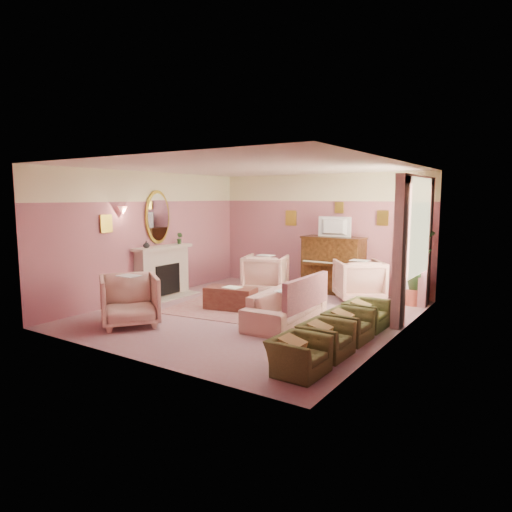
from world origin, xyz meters
The scene contains 48 objects.
floor centered at (0.00, 0.00, 0.00)m, with size 5.50×6.00×0.01m, color gray.
ceiling centered at (0.00, 0.00, 2.80)m, with size 5.50×6.00×0.01m, color beige.
wall_back centered at (0.00, 3.00, 1.40)m, with size 5.50×0.02×2.80m, color #825264.
wall_front centered at (0.00, -3.00, 1.40)m, with size 5.50×0.02×2.80m, color #825264.
wall_left centered at (-2.75, 0.00, 1.40)m, with size 0.02×6.00×2.80m, color #825264.
wall_right centered at (2.75, 0.00, 1.40)m, with size 0.02×6.00×2.80m, color #825264.
picture_rail_band centered at (0.00, 2.99, 2.47)m, with size 5.50×0.01×0.65m, color beige.
stripe_panel centered at (2.73, 1.30, 1.07)m, with size 0.01×3.00×2.15m, color #98AC91.
fireplace_surround centered at (-2.59, 0.20, 0.55)m, with size 0.30×1.40×1.10m, color #BBAC97.
fireplace_inset centered at (-2.49, 0.20, 0.40)m, with size 0.18×0.72×0.68m, color black.
fire_ember centered at (-2.45, 0.20, 0.22)m, with size 0.06×0.54×0.10m, color orange.
mantel_shelf centered at (-2.56, 0.20, 1.12)m, with size 0.40×1.55×0.07m, color #BBAC97.
hearth centered at (-2.39, 0.20, 0.01)m, with size 0.55×1.50×0.02m, color #BBAC97.
mirror_frame centered at (-2.70, 0.20, 1.80)m, with size 0.04×0.72×1.20m, color #AA952A.
mirror_glass centered at (-2.67, 0.20, 1.80)m, with size 0.01×0.60×1.06m, color silver.
sconce_shade centered at (-2.62, -0.85, 1.98)m, with size 0.20×0.20×0.16m, color #FC9076.
piano centered at (0.50, 2.68, 0.65)m, with size 1.40×0.60×1.30m, color #351D0B.
piano_keyshelf centered at (0.50, 2.33, 0.72)m, with size 1.30×0.12×0.06m, color #351D0B.
piano_keys centered at (0.50, 2.33, 0.76)m, with size 1.20×0.08×0.02m, color beige.
piano_top centered at (0.50, 2.68, 1.31)m, with size 1.45×0.65×0.04m, color #351D0B.
television centered at (0.50, 2.63, 1.60)m, with size 0.80×0.12×0.48m, color black.
print_back_left centered at (-0.80, 2.96, 1.72)m, with size 0.30×0.03×0.38m, color #AA952A.
print_back_right centered at (1.55, 2.96, 1.78)m, with size 0.26×0.03×0.34m, color #AA952A.
print_back_mid centered at (0.50, 2.96, 2.00)m, with size 0.22×0.03×0.26m, color #AA952A.
print_left_wall centered at (-2.71, -1.20, 1.72)m, with size 0.03×0.28×0.36m, color #AA952A.
window_blind centered at (2.70, 1.55, 1.70)m, with size 0.03×1.40×1.80m, color silver.
curtain_left centered at (2.62, 0.63, 1.30)m, with size 0.16×0.34×2.60m, color #9C5C65.
curtain_right centered at (2.62, 2.47, 1.30)m, with size 0.16×0.34×2.60m, color #9C5C65.
pelmet centered at (2.62, 1.55, 2.56)m, with size 0.16×2.20×0.16m, color #9C5C65.
mantel_plant centered at (-2.55, 0.75, 1.29)m, with size 0.16×0.16×0.28m, color #2F5228.
mantel_vase centered at (-2.55, -0.30, 1.23)m, with size 0.16×0.16×0.16m, color beige.
area_rug centered at (-0.52, 0.05, 0.01)m, with size 2.50×1.80×0.01m, color #A36864.
coffee_table centered at (-0.57, 0.06, 0.23)m, with size 1.00×0.50×0.45m, color #582C21.
table_paper centered at (-0.52, 0.06, 0.46)m, with size 0.35×0.28×0.01m, color white.
sofa centered at (0.87, -0.20, 0.41)m, with size 0.67×2.01×0.81m, color tan.
sofa_throw centered at (1.27, -0.20, 0.60)m, with size 0.10×1.52×0.56m, color #9C5C65.
floral_armchair_left centered at (-0.85, 1.84, 0.50)m, with size 0.95×0.95×0.99m, color tan.
floral_armchair_right centered at (1.31, 2.23, 0.50)m, with size 0.95×0.95×0.99m, color tan.
floral_armchair_front centered at (-1.36, -1.84, 0.50)m, with size 0.95×0.95×0.99m, color tan.
olive_chair_a centered at (2.18, -2.18, 0.32)m, with size 0.52×0.74×0.64m, color #4F5529.
olive_chair_b centered at (2.18, -1.36, 0.32)m, with size 0.52×0.74×0.64m, color #4F5529.
olive_chair_c centered at (2.18, -0.54, 0.32)m, with size 0.52×0.74×0.64m, color #4F5529.
olive_chair_d centered at (2.18, 0.28, 0.32)m, with size 0.52×0.74×0.64m, color #4F5529.
side_table centered at (2.24, 2.59, 0.35)m, with size 0.52×0.52×0.70m, color silver.
side_plant_big centered at (2.24, 2.59, 0.87)m, with size 0.30×0.30×0.34m, color #2F5228.
side_plant_small centered at (2.36, 2.49, 0.84)m, with size 0.16×0.16×0.28m, color #2F5228.
palm_pot centered at (2.41, 2.44, 0.17)m, with size 0.34×0.34×0.34m, color #983E31.
palm_plant centered at (2.41, 2.44, 1.06)m, with size 0.76×0.76×1.44m, color #2F5228.
Camera 1 is at (4.80, -7.17, 2.25)m, focal length 32.00 mm.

